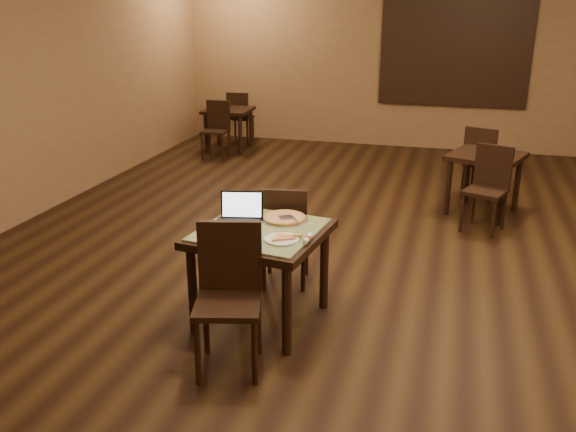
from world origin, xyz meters
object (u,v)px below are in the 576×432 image
(laptop, at_px, (240,214))
(other_table_b_chair_far, at_px, (239,114))
(other_table_b_chair_near, at_px, (217,126))
(other_table_a, at_px, (485,164))
(other_table_b, at_px, (228,116))
(chair_main_near, at_px, (229,288))
(other_table_a_chair_near, at_px, (489,183))
(other_table_a_chair_far, at_px, (481,159))
(chair_main_far, at_px, (285,231))
(pizza_pan, at_px, (284,219))
(tiled_table, at_px, (260,241))

(laptop, distance_m, other_table_b_chair_far, 6.11)
(laptop, distance_m, other_table_b_chair_near, 5.15)
(other_table_a, relative_size, other_table_b, 1.29)
(chair_main_near, relative_size, other_table_a_chair_near, 1.09)
(chair_main_near, xyz_separation_m, other_table_a_chair_far, (1.70, 4.27, -0.05))
(other_table_a_chair_near, distance_m, other_table_b_chair_near, 4.60)
(other_table_a_chair_near, relative_size, other_table_b_chair_near, 1.04)
(other_table_a, height_order, other_table_b_chair_far, other_table_b_chair_far)
(chair_main_far, bearing_deg, other_table_b, -73.12)
(other_table_b, bearing_deg, other_table_a_chair_near, -36.13)
(other_table_a_chair_far, height_order, other_table_b, other_table_a_chair_far)
(chair_main_near, height_order, other_table_b_chair_near, chair_main_near)
(laptop, relative_size, pizza_pan, 0.99)
(chair_main_near, relative_size, laptop, 2.68)
(tiled_table, bearing_deg, other_table_a, 68.87)
(chair_main_near, distance_m, other_table_b_chair_far, 6.83)
(chair_main_far, height_order, other_table_a_chair_near, other_table_a_chair_near)
(chair_main_far, distance_m, other_table_b, 5.23)
(other_table_b_chair_far, bearing_deg, chair_main_near, 107.49)
(laptop, bearing_deg, chair_main_far, 54.97)
(tiled_table, xyz_separation_m, other_table_a_chair_near, (1.74, 2.57, -0.14))
(other_table_a_chair_near, relative_size, other_table_a_chair_far, 1.00)
(other_table_b_chair_near, height_order, other_table_b_chair_far, same)
(other_table_a_chair_far, relative_size, other_table_b, 1.22)
(other_table_a_chair_far, xyz_separation_m, other_table_b_chair_far, (-3.96, 2.18, -0.02))
(other_table_a_chair_far, relative_size, other_table_b_chair_near, 1.04)
(other_table_a_chair_near, bearing_deg, laptop, -107.73)
(chair_main_near, bearing_deg, other_table_a, 50.64)
(pizza_pan, distance_m, other_table_b_chair_near, 5.16)
(other_table_b_chair_near, bearing_deg, other_table_b, 87.88)
(other_table_b_chair_near, relative_size, other_table_b_chair_far, 1.00)
(other_table_a, bearing_deg, pizza_pan, -98.58)
(chair_main_near, bearing_deg, laptop, 89.46)
(other_table_a_chair_near, bearing_deg, pizza_pan, -104.36)
(laptop, bearing_deg, tiled_table, -39.87)
(chair_main_far, relative_size, other_table_a_chair_far, 1.00)
(chair_main_far, bearing_deg, other_table_a_chair_near, -140.63)
(pizza_pan, bearing_deg, laptop, -156.77)
(other_table_a_chair_far, bearing_deg, other_table_a_chair_near, 113.31)
(pizza_pan, bearing_deg, tiled_table, -116.57)
(other_table_a_chair_near, xyz_separation_m, other_table_a_chair_far, (-0.06, 1.08, 0.00))
(chair_main_near, xyz_separation_m, other_table_a_chair_near, (1.76, 3.19, -0.05))
(other_table_a_chair_near, distance_m, other_table_b, 4.87)
(pizza_pan, bearing_deg, other_table_b_chair_far, 113.26)
(tiled_table, height_order, other_table_b_chair_near, other_table_b_chair_near)
(laptop, distance_m, other_table_b, 5.62)
(other_table_a_chair_near, distance_m, other_table_a_chair_far, 1.08)
(laptop, bearing_deg, other_table_a, 44.94)
(laptop, bearing_deg, other_table_b_chair_near, 101.27)
(chair_main_near, relative_size, other_table_a_chair_far, 1.09)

